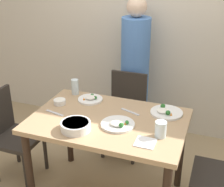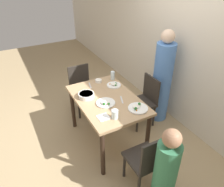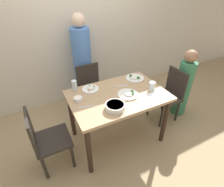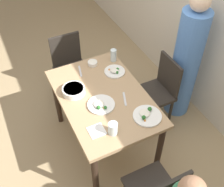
# 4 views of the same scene
# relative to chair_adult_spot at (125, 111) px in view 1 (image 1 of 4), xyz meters

# --- Properties ---
(wall_back) EXTENTS (10.00, 0.06, 2.70)m
(wall_back) POSITION_rel_chair_adult_spot_xyz_m (0.10, 0.60, 0.89)
(wall_back) COLOR beige
(wall_back) RESTS_ON ground_plane
(dining_table) EXTENTS (1.22, 0.81, 0.78)m
(dining_table) POSITION_rel_chair_adult_spot_xyz_m (0.10, -0.74, 0.21)
(dining_table) COLOR tan
(dining_table) RESTS_ON ground_plane
(chair_adult_spot) EXTENTS (0.40, 0.40, 0.85)m
(chair_adult_spot) POSITION_rel_chair_adult_spot_xyz_m (0.00, 0.00, 0.00)
(chair_adult_spot) COLOR #2D2823
(chair_adult_spot) RESTS_ON ground_plane
(chair_empty_left) EXTENTS (0.40, 0.40, 0.85)m
(chair_empty_left) POSITION_rel_chair_adult_spot_xyz_m (-0.85, -0.77, 0.00)
(chair_empty_left) COLOR #2D2823
(chair_empty_left) RESTS_ON ground_plane
(person_adult) EXTENTS (0.31, 0.31, 1.58)m
(person_adult) POSITION_rel_chair_adult_spot_xyz_m (-0.00, 0.33, 0.27)
(person_adult) COLOR #5184D1
(person_adult) RESTS_ON ground_plane
(bowl_curry) EXTENTS (0.22, 0.22, 0.06)m
(bowl_curry) POSITION_rel_chair_adult_spot_xyz_m (-0.07, -0.98, 0.35)
(bowl_curry) COLOR white
(bowl_curry) RESTS_ON dining_table
(plate_rice_adult) EXTENTS (0.22, 0.22, 0.05)m
(plate_rice_adult) POSITION_rel_chair_adult_spot_xyz_m (-0.17, -0.48, 0.33)
(plate_rice_adult) COLOR white
(plate_rice_adult) RESTS_ON dining_table
(plate_rice_child) EXTENTS (0.26, 0.26, 0.05)m
(plate_rice_child) POSITION_rel_chair_adult_spot_xyz_m (0.20, -0.82, 0.33)
(plate_rice_child) COLOR white
(plate_rice_child) RESTS_ON dining_table
(plate_noodles) EXTENTS (0.26, 0.26, 0.06)m
(plate_noodles) POSITION_rel_chair_adult_spot_xyz_m (0.51, -0.50, 0.33)
(plate_noodles) COLOR white
(plate_noodles) RESTS_ON dining_table
(bowl_rice_small) EXTENTS (0.10, 0.10, 0.04)m
(bowl_rice_small) POSITION_rel_chair_adult_spot_xyz_m (-0.39, -0.64, 0.34)
(bowl_rice_small) COLOR white
(bowl_rice_small) RESTS_ON dining_table
(glass_water_tall) EXTENTS (0.07, 0.07, 0.14)m
(glass_water_tall) POSITION_rel_chair_adult_spot_xyz_m (-0.36, -0.40, 0.38)
(glass_water_tall) COLOR silver
(glass_water_tall) RESTS_ON dining_table
(glass_water_short) EXTENTS (0.08, 0.08, 0.12)m
(glass_water_short) POSITION_rel_chair_adult_spot_xyz_m (0.54, -0.86, 0.37)
(glass_water_short) COLOR silver
(glass_water_short) RESTS_ON dining_table
(napkin_folded) EXTENTS (0.14, 0.14, 0.01)m
(napkin_folded) POSITION_rel_chair_adult_spot_xyz_m (0.46, -0.97, 0.32)
(napkin_folded) COLOR white
(napkin_folded) RESTS_ON dining_table
(fork_steel) EXTENTS (0.18, 0.06, 0.01)m
(fork_steel) POSITION_rel_chair_adult_spot_xyz_m (-0.35, -0.81, 0.32)
(fork_steel) COLOR silver
(fork_steel) RESTS_ON dining_table
(spoon_steel) EXTENTS (0.18, 0.08, 0.01)m
(spoon_steel) POSITION_rel_chair_adult_spot_xyz_m (0.22, -0.58, 0.32)
(spoon_steel) COLOR silver
(spoon_steel) RESTS_ON dining_table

